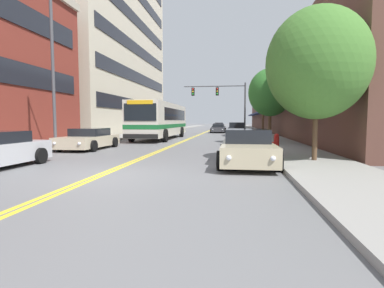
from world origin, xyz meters
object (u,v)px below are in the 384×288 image
at_px(car_black_moving_third, 219,127).
at_px(car_navy_parked_right_end, 237,128).
at_px(traffic_signal_mast, 223,98).
at_px(fire_hydrant, 276,143).
at_px(car_champagne_parked_left_far, 89,139).
at_px(street_tree_right_mid, 270,92).
at_px(street_tree_right_far, 263,99).
at_px(city_bus, 161,119).
at_px(car_slate_blue_parked_right_far, 236,127).
at_px(car_dark_grey_moving_lead, 218,129).
at_px(car_beige_parked_right_foreground, 247,148).
at_px(car_red_moving_second, 219,126).
at_px(street_tree_right_near, 317,64).
at_px(car_charcoal_parked_right_mid, 237,130).
at_px(car_white_parked_left_near, 171,128).
at_px(street_lamp_left_near, 57,53).

bearing_deg(car_black_moving_third, car_navy_parked_right_end, -73.24).
bearing_deg(traffic_signal_mast, fire_hydrant, -80.83).
xyz_separation_m(car_champagne_parked_left_far, car_navy_parked_right_end, (8.73, 23.77, 0.04)).
bearing_deg(street_tree_right_mid, street_tree_right_far, 87.00).
bearing_deg(car_champagne_parked_left_far, street_tree_right_mid, 26.41).
xyz_separation_m(city_bus, traffic_signal_mast, (5.20, 8.54, 2.52)).
distance_m(car_slate_blue_parked_right_far, car_dark_grey_moving_lead, 8.13).
distance_m(car_navy_parked_right_end, car_black_moving_third, 10.25).
height_order(car_beige_parked_right_foreground, street_tree_right_far, street_tree_right_far).
xyz_separation_m(car_red_moving_second, traffic_signal_mast, (1.42, -21.17, 3.67)).
bearing_deg(street_tree_right_near, fire_hydrant, 110.68).
bearing_deg(car_champagne_parked_left_far, car_dark_grey_moving_lead, 76.05).
distance_m(car_slate_blue_parked_right_far, street_tree_right_mid, 27.54).
relative_size(car_black_moving_third, traffic_signal_mast, 0.68).
bearing_deg(car_charcoal_parked_right_mid, car_slate_blue_parked_right_far, 89.71).
height_order(car_slate_blue_parked_right_far, fire_hydrant, car_slate_blue_parked_right_far).
xyz_separation_m(car_red_moving_second, fire_hydrant, (4.70, -41.53, -0.03)).
height_order(car_champagne_parked_left_far, car_black_moving_third, car_champagne_parked_left_far).
xyz_separation_m(car_navy_parked_right_end, fire_hydrant, (1.51, -25.44, -0.02)).
distance_m(car_white_parked_left_near, car_red_moving_second, 17.95).
distance_m(car_dark_grey_moving_lead, traffic_signal_mast, 7.27).
bearing_deg(street_lamp_left_near, car_white_parked_left_near, 88.20).
bearing_deg(street_tree_right_far, street_tree_right_near, -90.11).
height_order(car_black_moving_third, traffic_signal_mast, traffic_signal_mast).
relative_size(car_black_moving_third, street_tree_right_far, 0.95).
relative_size(street_tree_right_mid, fire_hydrant, 5.79).
height_order(car_black_moving_third, street_tree_right_far, street_tree_right_far).
bearing_deg(car_navy_parked_right_end, car_red_moving_second, 101.23).
bearing_deg(car_dark_grey_moving_lead, car_white_parked_left_near, -161.17).
bearing_deg(traffic_signal_mast, street_lamp_left_near, -110.72).
bearing_deg(car_navy_parked_right_end, street_tree_right_far, -70.68).
distance_m(car_white_parked_left_near, car_champagne_parked_left_far, 22.77).
height_order(car_beige_parked_right_foreground, car_dark_grey_moving_lead, car_beige_parked_right_foreground).
xyz_separation_m(street_tree_right_near, fire_hydrant, (-1.03, 2.72, -3.15)).
bearing_deg(fire_hydrant, car_white_parked_left_near, 112.69).
height_order(car_beige_parked_right_foreground, car_charcoal_parked_right_mid, car_charcoal_parked_right_mid).
height_order(street_tree_right_near, street_tree_right_mid, street_tree_right_near).
distance_m(city_bus, car_dark_grey_moving_lead, 15.43).
distance_m(car_navy_parked_right_end, traffic_signal_mast, 6.52).
bearing_deg(car_beige_parked_right_foreground, car_navy_parked_right_end, 90.01).
xyz_separation_m(city_bus, car_red_moving_second, (3.78, 29.71, -1.15)).
height_order(car_beige_parked_right_foreground, car_slate_blue_parked_right_far, car_beige_parked_right_foreground).
bearing_deg(car_champagne_parked_left_far, city_bus, 80.20).
xyz_separation_m(car_navy_parked_right_end, car_black_moving_third, (-2.96, 9.81, -0.03)).
relative_size(car_white_parked_left_near, car_black_moving_third, 0.90).
bearing_deg(car_white_parked_left_near, car_dark_grey_moving_lead, 18.83).
height_order(car_slate_blue_parked_right_far, street_tree_right_far, street_tree_right_far).
relative_size(car_white_parked_left_near, car_beige_parked_right_foreground, 0.90).
relative_size(car_dark_grey_moving_lead, fire_hydrant, 5.44).
distance_m(car_white_parked_left_near, car_slate_blue_parked_right_far, 13.09).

